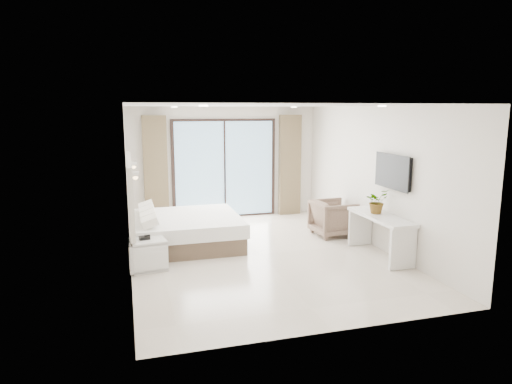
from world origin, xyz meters
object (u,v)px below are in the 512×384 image
at_px(nightstand, 148,255).
at_px(console_desk, 380,226).
at_px(armchair, 333,216).
at_px(bed, 185,230).

distance_m(nightstand, console_desk, 4.10).
bearing_deg(armchair, console_desk, -176.02).
relative_size(nightstand, console_desk, 0.39).
bearing_deg(nightstand, bed, 49.44).
height_order(console_desk, armchair, armchair).
bearing_deg(console_desk, bed, 153.51).
relative_size(bed, armchair, 2.53).
distance_m(bed, console_desk, 3.70).
relative_size(bed, console_desk, 1.30).
relative_size(bed, nightstand, 3.34).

